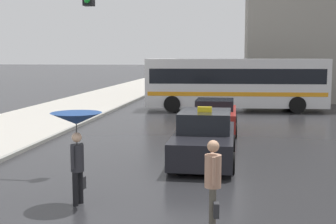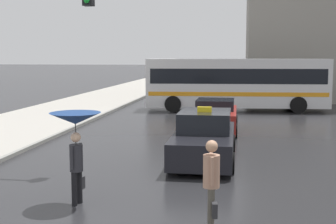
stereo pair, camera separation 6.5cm
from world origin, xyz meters
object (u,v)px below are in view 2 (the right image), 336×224
object	(u,v)px
city_bus	(236,82)
pedestrian_with_umbrella	(76,129)
pedestrian_man	(212,178)
taxi	(204,138)
traffic_light	(14,30)
sedan_red	(215,117)

from	to	relation	value
city_bus	pedestrian_with_umbrella	world-z (taller)	city_bus
pedestrian_with_umbrella	pedestrian_man	xyz separation A→B (m)	(3.02, -0.99, -0.71)
taxi	city_bus	xyz separation A→B (m)	(0.91, 13.67, 1.01)
pedestrian_with_umbrella	traffic_light	distance (m)	4.81
taxi	traffic_light	xyz separation A→B (m)	(-5.36, -1.71, 3.32)
taxi	pedestrian_man	distance (m)	5.80
taxi	pedestrian_man	bearing A→B (deg)	95.36
city_bus	traffic_light	xyz separation A→B (m)	(-6.27, -15.38, 2.31)
pedestrian_with_umbrella	pedestrian_man	world-z (taller)	pedestrian_with_umbrella
sedan_red	pedestrian_man	xyz separation A→B (m)	(0.47, -11.25, 0.32)
taxi	sedan_red	world-z (taller)	taxi
city_bus	pedestrian_with_umbrella	size ratio (longest dim) A/B	5.21
taxi	traffic_light	world-z (taller)	traffic_light
pedestrian_with_umbrella	city_bus	bearing A→B (deg)	2.03
pedestrian_with_umbrella	traffic_light	size ratio (longest dim) A/B	0.36
sedan_red	traffic_light	xyz separation A→B (m)	(-5.43, -7.19, 3.36)
pedestrian_man	traffic_light	distance (m)	7.78
sedan_red	city_bus	size ratio (longest dim) A/B	0.38
traffic_light	pedestrian_with_umbrella	bearing A→B (deg)	-46.86
sedan_red	pedestrian_with_umbrella	bearing A→B (deg)	76.05
city_bus	pedestrian_man	world-z (taller)	city_bus
taxi	pedestrian_with_umbrella	distance (m)	5.48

